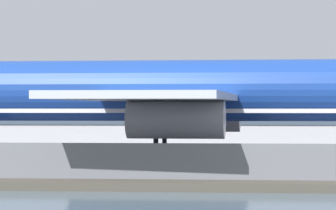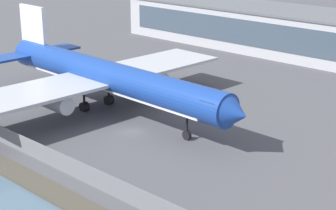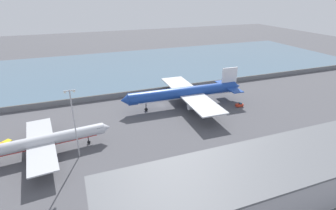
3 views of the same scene
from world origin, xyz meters
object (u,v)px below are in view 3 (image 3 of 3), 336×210
at_px(baggage_tug, 239,105).
at_px(apron_light_mast_apron_west, 74,121).
at_px(passenger_jet_silver, 45,141).
at_px(cargo_jet_blue, 186,93).
at_px(ops_van, 3,146).

distance_m(baggage_tug, apron_light_mast_apron_west, 71.03).
bearing_deg(baggage_tug, passenger_jet_silver, 6.78).
xyz_separation_m(cargo_jet_blue, ops_van, (69.77, 11.73, -4.63)).
bearing_deg(cargo_jet_blue, ops_van, 9.54).
height_order(cargo_jet_blue, ops_van, cargo_jet_blue).
distance_m(passenger_jet_silver, ops_van, 15.35).
distance_m(cargo_jet_blue, passenger_jet_silver, 59.77).
xyz_separation_m(baggage_tug, apron_light_mast_apron_west, (68.62, 14.39, 11.36)).
bearing_deg(passenger_jet_silver, apron_light_mast_apron_west, 151.79).
distance_m(ops_van, apron_light_mast_apron_west, 28.01).
distance_m(cargo_jet_blue, ops_van, 70.90).
bearing_deg(apron_light_mast_apron_west, ops_van, -28.73).
distance_m(cargo_jet_blue, apron_light_mast_apron_west, 53.32).
xyz_separation_m(cargo_jet_blue, baggage_tug, (-21.48, 9.75, -5.11)).
distance_m(baggage_tug, ops_van, 91.28).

